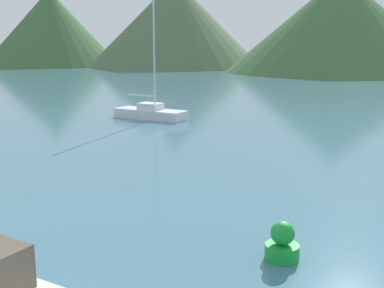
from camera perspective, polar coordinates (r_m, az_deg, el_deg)
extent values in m
cube|color=silver|center=(31.98, -4.94, 3.57)|extent=(5.24, 2.85, 0.60)
cube|color=silver|center=(31.90, -4.96, 4.48)|extent=(1.74, 1.45, 0.42)
cylinder|color=#BCBCC1|center=(31.42, -4.51, 10.91)|extent=(0.12, 0.12, 7.56)
cylinder|color=#BCBCC1|center=(32.26, -6.07, 5.78)|extent=(2.19, 0.71, 0.10)
cylinder|color=green|center=(11.68, 10.61, -12.45)|extent=(0.80, 0.80, 0.36)
sphere|color=green|center=(11.50, 10.70, -10.35)|extent=(0.56, 0.56, 0.56)
cone|color=#3D6038|center=(109.09, -16.37, 13.05)|extent=(28.58, 28.58, 15.64)
cone|color=#4C6647|center=(99.72, -2.05, 14.10)|extent=(35.30, 35.30, 17.20)
cone|color=#3D6038|center=(85.31, 17.09, 13.48)|extent=(37.54, 37.54, 15.80)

